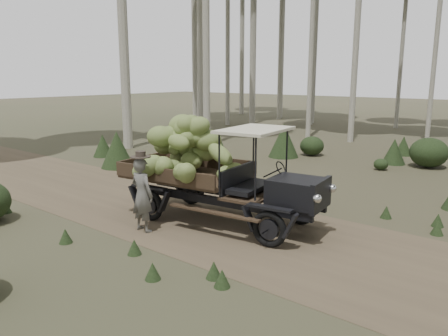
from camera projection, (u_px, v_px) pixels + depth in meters
The scene contains 5 objects.
ground at pixel (257, 234), 9.24m from camera, with size 120.00×120.00×0.00m, color #473D2B.
dirt_track at pixel (257, 234), 9.24m from camera, with size 70.00×4.00×0.01m, color brown.
banana_truck at pixel (200, 158), 10.02m from camera, with size 4.97×2.63×2.50m.
farmer at pixel (142, 194), 9.25m from camera, with size 0.59×0.43×1.75m.
undergrowth at pixel (292, 185), 11.27m from camera, with size 23.56×23.34×1.37m.
Camera 1 is at (4.95, -7.24, 3.29)m, focal length 35.00 mm.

